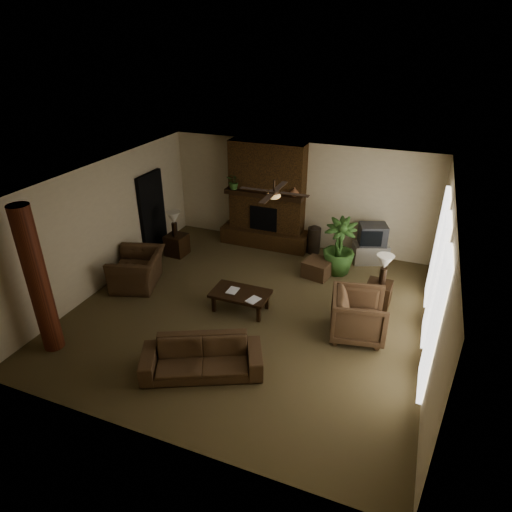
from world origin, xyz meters
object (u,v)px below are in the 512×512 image
at_px(ottoman, 318,268).
at_px(lamp_right, 385,264).
at_px(lamp_left, 174,219).
at_px(floor_plant, 338,258).
at_px(armchair_left, 137,264).
at_px(tv_stand, 370,253).
at_px(log_column, 38,281).
at_px(armchair_right, 359,313).
at_px(side_table_left, 177,245).
at_px(coffee_table, 240,295).
at_px(floor_vase, 314,238).
at_px(side_table_right, 378,294).
at_px(sofa, 202,353).

distance_m(ottoman, lamp_right, 1.90).
relative_size(ottoman, lamp_left, 0.92).
distance_m(ottoman, floor_plant, 0.57).
relative_size(armchair_left, tv_stand, 1.43).
height_order(log_column, armchair_right, log_column).
bearing_deg(floor_plant, side_table_left, -172.03).
xyz_separation_m(armchair_right, coffee_table, (-2.42, -0.01, -0.13)).
xyz_separation_m(side_table_left, lamp_left, (-0.00, -0.03, 0.73)).
height_order(floor_vase, lamp_left, lamp_left).
relative_size(armchair_right, tv_stand, 1.19).
xyz_separation_m(armchair_right, floor_vase, (-1.68, 3.18, -0.08)).
height_order(armchair_left, coffee_table, armchair_left).
bearing_deg(side_table_left, armchair_right, -19.49).
relative_size(armchair_right, ottoman, 1.69).
relative_size(side_table_right, lamp_right, 0.85).
xyz_separation_m(ottoman, floor_plant, (0.40, 0.35, 0.19)).
bearing_deg(side_table_right, log_column, -146.67).
height_order(sofa, floor_vase, sofa).
xyz_separation_m(log_column, side_table_right, (5.43, 3.57, -1.12)).
bearing_deg(ottoman, armchair_right, -57.45).
xyz_separation_m(tv_stand, floor_plant, (-0.66, -0.83, 0.14)).
height_order(log_column, side_table_left, log_column).
xyz_separation_m(log_column, tv_stand, (4.99, 5.55, -1.15)).
bearing_deg(armchair_left, floor_plant, 100.75).
distance_m(coffee_table, side_table_right, 2.92).
bearing_deg(floor_vase, floor_plant, -45.74).
xyz_separation_m(coffee_table, side_table_left, (-2.57, 1.78, -0.10)).
relative_size(log_column, armchair_right, 2.76).
distance_m(floor_plant, lamp_right, 1.71).
bearing_deg(sofa, floor_vase, 58.19).
distance_m(side_table_right, lamp_right, 0.73).
bearing_deg(coffee_table, sofa, -86.44).
relative_size(sofa, lamp_left, 3.14).
bearing_deg(floor_plant, log_column, -132.50).
relative_size(floor_plant, lamp_right, 2.12).
bearing_deg(floor_vase, lamp_left, -156.59).
height_order(log_column, armchair_left, log_column).
height_order(ottoman, floor_plant, floor_plant).
height_order(sofa, side_table_right, sofa).
bearing_deg(tv_stand, lamp_left, 175.28).
relative_size(armchair_right, lamp_right, 1.56).
bearing_deg(floor_vase, log_column, -122.35).
height_order(log_column, lamp_right, log_column).
bearing_deg(coffee_table, tv_stand, 55.25).
bearing_deg(floor_plant, armchair_right, -69.64).
relative_size(floor_vase, side_table_right, 1.40).
bearing_deg(coffee_table, ottoman, 60.19).
bearing_deg(side_table_left, side_table_right, -6.20).
bearing_deg(lamp_right, log_column, -146.63).
bearing_deg(coffee_table, floor_vase, 76.93).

